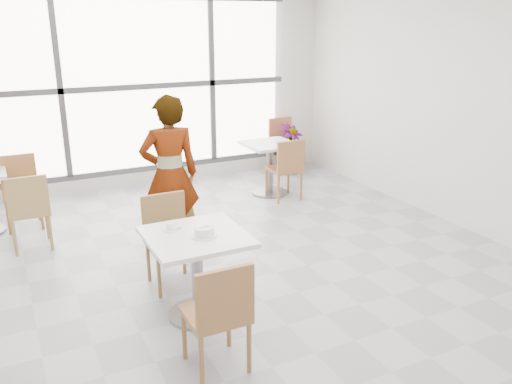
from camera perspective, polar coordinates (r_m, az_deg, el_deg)
name	(u,v)px	position (r m, az deg, el deg)	size (l,w,h in m)	color
floor	(242,281)	(5.21, -1.49, -9.56)	(7.00, 7.00, 0.00)	#9E9EA5
wall_back	(139,86)	(7.98, -12.51, 11.13)	(6.00, 6.00, 0.00)	silver
wall_right	(482,105)	(6.54, 23.23, 8.60)	(7.00, 7.00, 0.00)	silver
window	(140,87)	(7.92, -12.39, 11.08)	(4.60, 0.07, 2.52)	white
main_table	(197,260)	(4.45, -6.41, -7.29)	(0.80, 0.80, 0.75)	white
chair_near	(219,311)	(3.76, -3.97, -12.69)	(0.42, 0.42, 0.87)	#936339
chair_far	(168,234)	(5.05, -9.50, -4.49)	(0.42, 0.42, 0.87)	olive
oatmeal_bowl	(204,231)	(4.30, -5.65, -4.25)	(0.21, 0.21, 0.09)	white
coffee_cup	(171,227)	(4.45, -9.18, -3.76)	(0.16, 0.13, 0.07)	white
person	(170,175)	(5.67, -9.30, 1.83)	(0.62, 0.41, 1.71)	black
bg_table_right	(270,161)	(7.58, 1.51, 3.37)	(0.70, 0.70, 0.75)	silver
bg_chair_left_near	(29,207)	(6.18, -23.37, -1.52)	(0.42, 0.42, 0.87)	#A3804D
bg_chair_left_far	(20,186)	(6.99, -24.15, 0.57)	(0.42, 0.42, 0.87)	#9B6437
bg_chair_right_near	(287,166)	(7.29, 3.36, 2.86)	(0.42, 0.42, 0.87)	#945D38
bg_chair_right_far	(283,141)	(8.80, 2.94, 5.54)	(0.42, 0.42, 0.87)	#A3583C
plant_right	(290,149)	(8.70, 3.66, 4.70)	(0.45, 0.45, 0.80)	#427340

